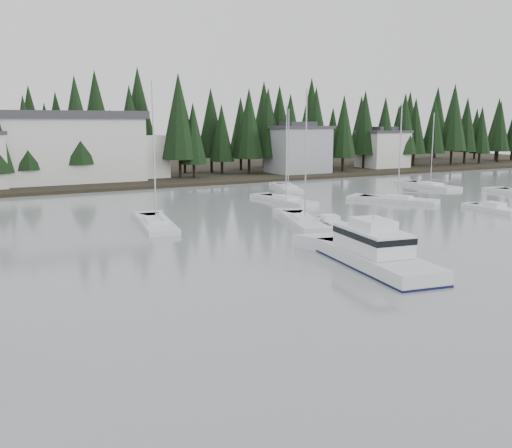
{
  "coord_description": "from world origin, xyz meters",
  "views": [
    {
      "loc": [
        -21.48,
        -10.44,
        9.85
      ],
      "look_at": [
        -1.88,
        25.15,
        2.5
      ],
      "focal_mm": 40.0,
      "sensor_mm": 36.0,
      "label": 1
    }
  ],
  "objects_px": {
    "sailboat_1": "(305,223)",
    "sailboat_5": "(156,225)",
    "sailboat_8": "(398,201)",
    "house_east_b": "(383,148)",
    "cabin_cruiser_center": "(375,256)",
    "sailboat_0": "(288,190)",
    "harbor_inn": "(75,147)",
    "sailboat_3": "(286,202)",
    "sailboat_4": "(430,187)",
    "runabout_2": "(494,210)",
    "runabout_1": "(330,224)",
    "house_east_a": "(298,148)"
  },
  "relations": [
    {
      "from": "sailboat_1",
      "to": "sailboat_5",
      "type": "bearing_deg",
      "value": 85.88
    },
    {
      "from": "sailboat_8",
      "to": "sailboat_5",
      "type": "bearing_deg",
      "value": 62.78
    },
    {
      "from": "house_east_b",
      "to": "cabin_cruiser_center",
      "type": "relative_size",
      "value": 0.79
    },
    {
      "from": "sailboat_5",
      "to": "sailboat_0",
      "type": "bearing_deg",
      "value": -44.57
    },
    {
      "from": "sailboat_5",
      "to": "harbor_inn",
      "type": "bearing_deg",
      "value": 8.91
    },
    {
      "from": "sailboat_1",
      "to": "sailboat_5",
      "type": "relative_size",
      "value": 0.96
    },
    {
      "from": "harbor_inn",
      "to": "sailboat_5",
      "type": "xyz_separation_m",
      "value": [
        -1.12,
        -41.48,
        -5.71
      ]
    },
    {
      "from": "house_east_b",
      "to": "sailboat_3",
      "type": "bearing_deg",
      "value": -143.73
    },
    {
      "from": "cabin_cruiser_center",
      "to": "sailboat_5",
      "type": "xyz_separation_m",
      "value": [
        -8.11,
        21.91,
        -0.68
      ]
    },
    {
      "from": "sailboat_5",
      "to": "cabin_cruiser_center",
      "type": "bearing_deg",
      "value": -149.23
    },
    {
      "from": "sailboat_3",
      "to": "sailboat_4",
      "type": "xyz_separation_m",
      "value": [
        27.72,
        3.29,
        -0.01
      ]
    },
    {
      "from": "sailboat_3",
      "to": "runabout_2",
      "type": "height_order",
      "value": "sailboat_3"
    },
    {
      "from": "cabin_cruiser_center",
      "to": "runabout_1",
      "type": "distance_m",
      "value": 15.58
    },
    {
      "from": "sailboat_3",
      "to": "harbor_inn",
      "type": "bearing_deg",
      "value": 25.71
    },
    {
      "from": "sailboat_5",
      "to": "sailboat_8",
      "type": "relative_size",
      "value": 1.17
    },
    {
      "from": "runabout_2",
      "to": "house_east_b",
      "type": "bearing_deg",
      "value": -23.11
    },
    {
      "from": "sailboat_0",
      "to": "sailboat_4",
      "type": "height_order",
      "value": "sailboat_0"
    },
    {
      "from": "harbor_inn",
      "to": "sailboat_3",
      "type": "bearing_deg",
      "value": -61.59
    },
    {
      "from": "cabin_cruiser_center",
      "to": "runabout_1",
      "type": "bearing_deg",
      "value": -15.47
    },
    {
      "from": "house_east_b",
      "to": "sailboat_1",
      "type": "relative_size",
      "value": 0.71
    },
    {
      "from": "sailboat_5",
      "to": "runabout_2",
      "type": "bearing_deg",
      "value": -94.27
    },
    {
      "from": "runabout_1",
      "to": "runabout_2",
      "type": "height_order",
      "value": "same"
    },
    {
      "from": "sailboat_5",
      "to": "sailboat_8",
      "type": "height_order",
      "value": "sailboat_5"
    },
    {
      "from": "cabin_cruiser_center",
      "to": "harbor_inn",
      "type": "bearing_deg",
      "value": 15.61
    },
    {
      "from": "house_east_a",
      "to": "runabout_2",
      "type": "bearing_deg",
      "value": -95.24
    },
    {
      "from": "house_east_a",
      "to": "house_east_b",
      "type": "bearing_deg",
      "value": 5.19
    },
    {
      "from": "sailboat_0",
      "to": "sailboat_1",
      "type": "relative_size",
      "value": 0.9
    },
    {
      "from": "sailboat_8",
      "to": "runabout_2",
      "type": "distance_m",
      "value": 11.64
    },
    {
      "from": "house_east_a",
      "to": "house_east_b",
      "type": "relative_size",
      "value": 1.11
    },
    {
      "from": "house_east_b",
      "to": "runabout_1",
      "type": "height_order",
      "value": "house_east_b"
    },
    {
      "from": "harbor_inn",
      "to": "sailboat_8",
      "type": "distance_m",
      "value": 50.69
    },
    {
      "from": "cabin_cruiser_center",
      "to": "sailboat_0",
      "type": "bearing_deg",
      "value": -14.97
    },
    {
      "from": "house_east_a",
      "to": "runabout_2",
      "type": "height_order",
      "value": "house_east_a"
    },
    {
      "from": "sailboat_5",
      "to": "runabout_1",
      "type": "relative_size",
      "value": 2.46
    },
    {
      "from": "runabout_2",
      "to": "house_east_a",
      "type": "bearing_deg",
      "value": 0.07
    },
    {
      "from": "cabin_cruiser_center",
      "to": "runabout_2",
      "type": "distance_m",
      "value": 30.4
    },
    {
      "from": "cabin_cruiser_center",
      "to": "sailboat_8",
      "type": "xyz_separation_m",
      "value": [
        23.65,
        23.41,
        -0.7
      ]
    },
    {
      "from": "sailboat_1",
      "to": "sailboat_4",
      "type": "distance_m",
      "value": 37.74
    },
    {
      "from": "cabin_cruiser_center",
      "to": "sailboat_3",
      "type": "bearing_deg",
      "value": -11.41
    },
    {
      "from": "house_east_a",
      "to": "sailboat_3",
      "type": "relative_size",
      "value": 0.86
    },
    {
      "from": "sailboat_0",
      "to": "sailboat_8",
      "type": "height_order",
      "value": "sailboat_0"
    },
    {
      "from": "house_east_b",
      "to": "sailboat_3",
      "type": "xyz_separation_m",
      "value": [
        -42.73,
        -31.35,
        -4.34
      ]
    },
    {
      "from": "runabout_1",
      "to": "runabout_2",
      "type": "bearing_deg",
      "value": -77.39
    },
    {
      "from": "sailboat_3",
      "to": "sailboat_8",
      "type": "bearing_deg",
      "value": -119.57
    },
    {
      "from": "house_east_a",
      "to": "house_east_b",
      "type": "xyz_separation_m",
      "value": [
        22.0,
        2.0,
        -0.5
      ]
    },
    {
      "from": "sailboat_0",
      "to": "sailboat_4",
      "type": "xyz_separation_m",
      "value": [
        20.77,
        -7.31,
        -0.01
      ]
    },
    {
      "from": "cabin_cruiser_center",
      "to": "sailboat_8",
      "type": "bearing_deg",
      "value": -35.98
    },
    {
      "from": "sailboat_0",
      "to": "runabout_2",
      "type": "height_order",
      "value": "sailboat_0"
    },
    {
      "from": "harbor_inn",
      "to": "sailboat_4",
      "type": "relative_size",
      "value": 2.54
    },
    {
      "from": "house_east_a",
      "to": "sailboat_0",
      "type": "distance_m",
      "value": 23.77
    }
  ]
}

